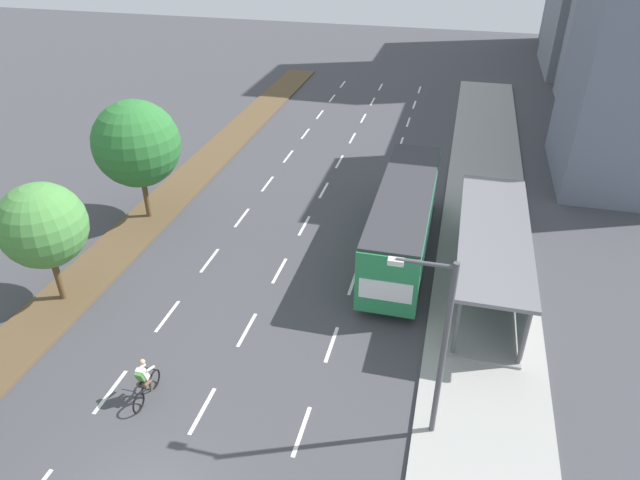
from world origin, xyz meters
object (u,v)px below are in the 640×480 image
Objects in this scene: median_tree_third at (137,144)px; bus at (404,214)px; cyclist at (145,382)px; streetlight at (438,341)px; median_tree_second at (43,226)px; bus_shelter at (498,254)px.

bus is at bearing -0.25° from median_tree_third.
streetlight is (9.47, 0.94, 3.10)m from cyclist.
median_tree_second reaches higher than bus.
median_tree_second is 7.48m from median_tree_third.
bus is at bearing 57.77° from cyclist.
cyclist is (-7.30, -11.59, -1.28)m from bus.
median_tree_second is 0.84× the size of median_tree_third.
median_tree_second is at bearing -90.02° from median_tree_third.
bus_shelter is at bearing 39.26° from cyclist.
median_tree_second is 16.09m from streetlight.
bus_shelter is at bearing 76.11° from streetlight.
streetlight is (15.76, -3.25, 0.20)m from median_tree_second.
bus_shelter is 4.78m from bus.
streetlight is (15.76, -10.71, -0.35)m from median_tree_third.
bus_shelter is at bearing -26.37° from bus.
bus_shelter is 18.72m from median_tree_second.
cyclist is 0.28× the size of streetlight.
bus is 1.74× the size of streetlight.
streetlight reaches higher than cyclist.
median_tree_second reaches higher than cyclist.
median_tree_third is (-17.87, 2.18, 2.37)m from bus_shelter.
cyclist is at bearing -174.35° from streetlight.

